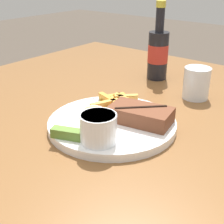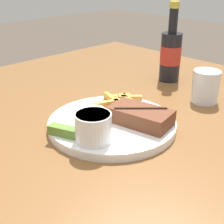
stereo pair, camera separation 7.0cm
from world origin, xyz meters
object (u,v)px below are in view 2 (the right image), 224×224
coleslaw_cup (93,126)px  dipping_sauce_cup (94,113)px  steak_portion (140,116)px  pickle_spear (65,131)px  drinking_glass (206,86)px  dinner_plate (112,124)px  fork_utensil (105,106)px  beer_bottle (171,54)px

coleslaw_cup → dipping_sauce_cup: bearing=137.9°
steak_portion → pickle_spear: bearing=-115.0°
coleslaw_cup → drinking_glass: 0.37m
dinner_plate → drinking_glass: bearing=76.1°
steak_portion → drinking_glass: bearing=86.4°
dipping_sauce_cup → pickle_spear: (0.02, -0.09, -0.00)m
dinner_plate → fork_utensil: fork_utensil is taller
fork_utensil → drinking_glass: 0.28m
steak_portion → dipping_sauce_cup: steak_portion is taller
pickle_spear → fork_utensil: bearing=106.6°
dinner_plate → beer_bottle: 0.38m
dipping_sauce_cup → drinking_glass: drinking_glass is taller
dipping_sauce_cup → coleslaw_cup: bearing=-42.1°
dinner_plate → fork_utensil: (-0.06, 0.04, 0.01)m
coleslaw_cup → pickle_spear: coleslaw_cup is taller
fork_utensil → beer_bottle: 0.33m
dinner_plate → fork_utensil: 0.08m
fork_utensil → coleslaw_cup: bearing=-19.7°
pickle_spear → beer_bottle: bearing=100.1°
dinner_plate → dipping_sauce_cup: (-0.03, -0.03, 0.02)m
fork_utensil → dipping_sauce_cup: bearing=-32.3°
drinking_glass → steak_portion: bearing=-93.6°
dinner_plate → dipping_sauce_cup: dipping_sauce_cup is taller
steak_portion → coleslaw_cup: bearing=-97.0°
dipping_sauce_cup → beer_bottle: 0.39m
dinner_plate → steak_portion: size_ratio=1.96×
dipping_sauce_cup → beer_bottle: beer_bottle is taller
dinner_plate → beer_bottle: (-0.10, 0.36, 0.08)m
coleslaw_cup → pickle_spear: size_ratio=0.99×
coleslaw_cup → drinking_glass: bearing=85.3°
dipping_sauce_cup → fork_utensil: (-0.03, 0.07, -0.01)m
beer_bottle → fork_utensil: bearing=-83.2°
coleslaw_cup → pickle_spear: (-0.06, -0.03, -0.02)m
dinner_plate → beer_bottle: bearing=105.9°
steak_portion → drinking_glass: drinking_glass is taller
dinner_plate → drinking_glass: drinking_glass is taller
drinking_glass → fork_utensil: bearing=-119.0°
dinner_plate → beer_bottle: size_ratio=1.20×
dinner_plate → dipping_sauce_cup: bearing=-142.3°
fork_utensil → beer_bottle: beer_bottle is taller
dipping_sauce_cup → drinking_glass: (0.10, 0.31, 0.01)m
dinner_plate → pickle_spear: (-0.02, -0.12, 0.02)m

